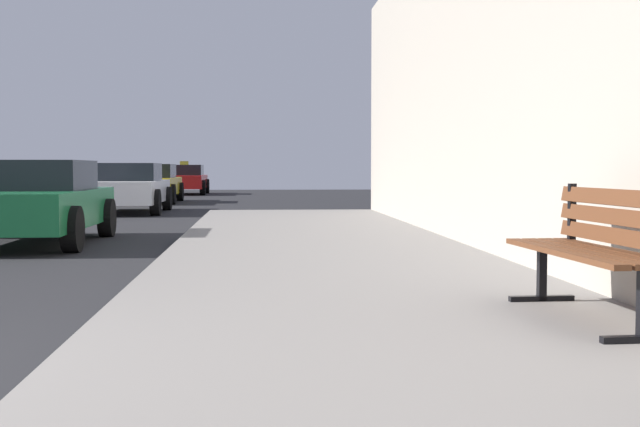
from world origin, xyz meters
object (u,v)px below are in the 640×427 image
(car_red, at_px, (184,179))
(car_green, at_px, (32,201))
(car_yellow, at_px, (149,183))
(bench, at_px, (600,242))
(car_white, at_px, (125,188))

(car_red, bearing_deg, car_green, 89.39)
(car_yellow, xyz_separation_m, car_red, (0.39, 8.67, 0.00))
(bench, relative_size, car_white, 0.43)
(car_yellow, distance_m, car_red, 8.67)
(car_white, distance_m, car_red, 14.96)
(car_green, bearing_deg, car_yellow, -89.48)
(bench, xyz_separation_m, car_white, (-5.64, 16.54, -0.02))
(car_white, height_order, car_yellow, same)
(bench, distance_m, car_green, 9.53)
(car_green, height_order, car_red, car_red)
(car_yellow, bearing_deg, car_green, 90.52)
(bench, relative_size, car_green, 0.43)
(bench, height_order, car_green, car_green)
(car_green, xyz_separation_m, car_yellow, (-0.14, 15.19, 0.00))
(car_green, xyz_separation_m, car_red, (0.25, 23.85, 0.00))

